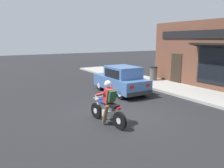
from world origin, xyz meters
TOP-DOWN VIEW (x-y plane):
  - ground_plane at (0.00, 0.00)m, footprint 80.00×80.00m
  - sidewalk_curb at (5.44, 3.00)m, footprint 2.60×22.00m
  - storefront_building at (6.97, 0.71)m, footprint 1.25×9.40m
  - motorcycle_with_rider at (-0.97, -0.47)m, footprint 0.63×2.02m
  - car_hatchback at (2.06, 3.18)m, footprint 1.73×3.82m
  - trash_bin at (5.96, 4.75)m, footprint 0.56×0.56m

SIDE VIEW (x-z plane):
  - ground_plane at x=0.00m, z-range 0.00..0.00m
  - sidewalk_curb at x=5.44m, z-range 0.00..0.14m
  - trash_bin at x=5.96m, z-range 0.15..1.13m
  - motorcycle_with_rider at x=-0.97m, z-range -0.13..1.49m
  - car_hatchback at x=2.06m, z-range -0.02..1.55m
  - storefront_building at x=6.97m, z-range 0.01..4.21m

